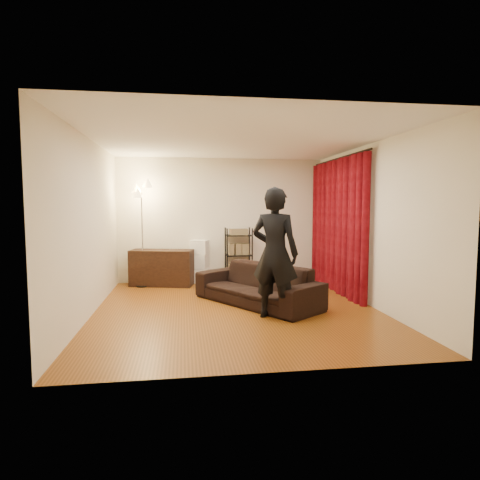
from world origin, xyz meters
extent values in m
plane|color=brown|center=(0.00, 0.00, 0.00)|extent=(5.00, 5.00, 0.00)
plane|color=white|center=(0.00, 0.00, 2.70)|extent=(5.00, 5.00, 0.00)
plane|color=silver|center=(0.00, 2.50, 1.35)|extent=(5.00, 0.00, 5.00)
plane|color=silver|center=(0.00, -2.50, 1.35)|extent=(5.00, 0.00, 5.00)
plane|color=silver|center=(-2.25, 0.00, 1.35)|extent=(0.00, 5.00, 5.00)
plane|color=silver|center=(2.25, 0.00, 1.35)|extent=(0.00, 5.00, 5.00)
cylinder|color=black|center=(2.15, 1.12, 2.58)|extent=(0.04, 2.65, 0.04)
imported|color=black|center=(0.39, 0.29, 0.33)|extent=(2.05, 2.39, 0.67)
imported|color=black|center=(0.50, -0.57, 0.97)|extent=(0.85, 0.78, 1.95)
cube|color=black|center=(-1.29, 2.12, 0.38)|extent=(1.36, 0.77, 0.75)
camera|label=1|loc=(-0.84, -6.33, 1.69)|focal=30.00mm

